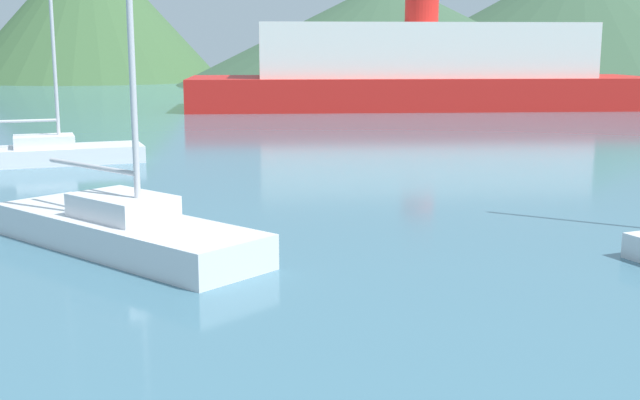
# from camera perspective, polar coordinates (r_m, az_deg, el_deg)

# --- Properties ---
(sailboat_inner) EXTENTS (6.33, 5.40, 9.41)m
(sailboat_inner) POSITION_cam_1_polar(r_m,az_deg,el_deg) (15.95, -13.78, -1.86)
(sailboat_inner) COLOR silver
(sailboat_inner) RESTS_ON ground_plane
(sailboat_outer) EXTENTS (6.71, 4.44, 10.51)m
(sailboat_outer) POSITION_cam_1_polar(r_m,az_deg,el_deg) (28.65, -18.98, 3.32)
(sailboat_outer) COLOR silver
(sailboat_outer) RESTS_ON ground_plane
(ferry_distant) EXTENTS (30.70, 12.68, 6.99)m
(ferry_distant) POSITION_cam_1_polar(r_m,az_deg,el_deg) (53.10, 7.15, 9.09)
(ferry_distant) COLOR red
(ferry_distant) RESTS_ON ground_plane
(hill_west) EXTENTS (30.92, 30.92, 17.06)m
(hill_west) POSITION_cam_1_polar(r_m,az_deg,el_deg) (102.13, -16.06, 12.99)
(hill_west) COLOR #3D6038
(hill_west) RESTS_ON ground_plane
(hill_central) EXTENTS (45.42, 45.42, 11.08)m
(hill_central) POSITION_cam_1_polar(r_m,az_deg,el_deg) (88.11, 4.88, 11.83)
(hill_central) COLOR #38563D
(hill_central) RESTS_ON ground_plane
(hill_east) EXTENTS (52.61, 52.61, 14.18)m
(hill_east) POSITION_cam_1_polar(r_m,az_deg,el_deg) (99.87, 17.91, 12.12)
(hill_east) COLOR #38563D
(hill_east) RESTS_ON ground_plane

